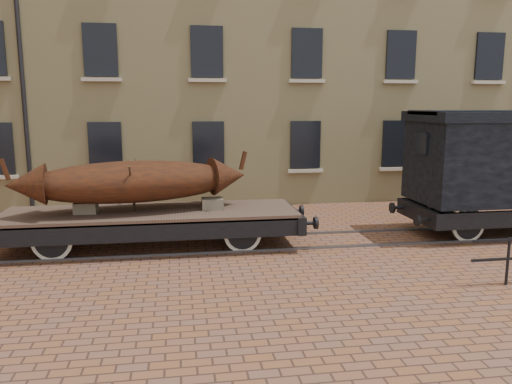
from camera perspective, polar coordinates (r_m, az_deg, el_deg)
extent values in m
plane|color=brown|center=(13.59, 6.64, -5.60)|extent=(90.00, 90.00, 0.00)
cube|color=#E0CC88|center=(23.78, 7.58, 18.04)|extent=(40.00, 10.00, 14.00)
cube|color=black|center=(17.79, -16.83, 4.94)|extent=(1.10, 0.12, 1.70)
cube|color=#BAAE97|center=(17.84, -16.70, 1.88)|extent=(1.30, 0.18, 0.12)
cube|color=black|center=(17.66, -5.46, 5.28)|extent=(1.10, 0.12, 1.70)
cube|color=#BAAE97|center=(17.70, -5.40, 2.20)|extent=(1.30, 0.18, 0.12)
cube|color=black|center=(18.20, 5.65, 5.42)|extent=(1.10, 0.12, 1.70)
cube|color=#BAAE97|center=(18.25, 5.65, 2.43)|extent=(1.30, 0.18, 0.12)
cube|color=black|center=(19.38, 15.76, 5.37)|extent=(1.10, 0.12, 1.70)
cube|color=#BAAE97|center=(19.42, 15.71, 2.56)|extent=(1.30, 0.18, 0.12)
cube|color=black|center=(21.08, 24.49, 5.19)|extent=(1.10, 0.12, 1.70)
cube|color=#BAAE97|center=(21.11, 24.39, 2.61)|extent=(1.30, 0.18, 0.12)
cube|color=black|center=(17.82, -17.36, 15.23)|extent=(1.10, 0.12, 1.70)
cube|color=#BAAE97|center=(17.69, -17.23, 12.19)|extent=(1.30, 0.18, 0.12)
cube|color=black|center=(17.69, -5.64, 15.67)|extent=(1.10, 0.12, 1.70)
cube|color=#BAAE97|center=(17.56, -5.57, 12.60)|extent=(1.30, 0.18, 0.12)
cube|color=black|center=(18.23, 5.83, 15.49)|extent=(1.10, 0.12, 1.70)
cube|color=#BAAE97|center=(18.11, 5.82, 12.52)|extent=(1.30, 0.18, 0.12)
cube|color=black|center=(19.41, 16.23, 14.82)|extent=(1.10, 0.12, 1.70)
cube|color=#BAAE97|center=(19.29, 16.16, 12.03)|extent=(1.30, 0.18, 0.12)
cube|color=black|center=(21.10, 25.13, 13.87)|extent=(1.10, 0.12, 1.70)
cube|color=#BAAE97|center=(20.99, 25.03, 11.30)|extent=(1.30, 0.18, 0.12)
cube|color=#59595E|center=(12.92, 7.49, -6.31)|extent=(30.00, 0.08, 0.06)
cube|color=#59595E|center=(14.26, 5.87, -4.72)|extent=(30.00, 0.08, 0.06)
cylinder|color=black|center=(11.42, 26.83, -7.07)|extent=(0.06, 0.06, 1.00)
cube|color=brown|center=(12.92, -11.94, -2.37)|extent=(7.35, 2.16, 0.12)
cube|color=black|center=(12.00, -12.14, -4.48)|extent=(7.35, 0.16, 0.44)
cube|color=black|center=(13.94, -11.70, -2.44)|extent=(7.35, 0.16, 0.44)
cube|color=black|center=(13.28, 4.15, -2.88)|extent=(0.22, 2.25, 0.44)
cylinder|color=black|center=(12.65, 6.11, -3.56)|extent=(0.34, 0.10, 0.10)
cylinder|color=black|center=(12.69, 6.84, -3.53)|extent=(0.08, 0.31, 0.31)
cylinder|color=black|center=(14.04, 4.57, -2.18)|extent=(0.34, 0.10, 0.10)
cylinder|color=black|center=(14.08, 5.23, -2.15)|extent=(0.08, 0.31, 0.31)
cylinder|color=black|center=(13.34, -21.61, -4.46)|extent=(0.10, 1.86, 0.10)
cylinder|color=beige|center=(12.66, -22.32, -5.27)|extent=(0.94, 0.07, 0.94)
cylinder|color=black|center=(12.66, -22.32, -5.27)|extent=(0.77, 0.10, 0.77)
cube|color=black|center=(12.49, -22.51, -4.36)|extent=(0.88, 0.08, 0.10)
cylinder|color=beige|center=(14.02, -20.98, -3.74)|extent=(0.94, 0.07, 0.94)
cylinder|color=black|center=(14.02, -20.98, -3.74)|extent=(0.77, 0.10, 0.77)
cube|color=black|center=(14.08, -20.94, -2.70)|extent=(0.88, 0.08, 0.10)
cylinder|color=black|center=(13.09, -1.95, -4.02)|extent=(0.10, 1.86, 0.10)
cylinder|color=beige|center=(12.40, -1.54, -4.82)|extent=(0.94, 0.07, 0.94)
cylinder|color=black|center=(12.40, -1.54, -4.82)|extent=(0.77, 0.10, 0.77)
cube|color=black|center=(12.22, -1.48, -3.89)|extent=(0.88, 0.08, 0.10)
cylinder|color=beige|center=(13.78, -2.31, -3.30)|extent=(0.94, 0.07, 0.94)
cylinder|color=black|center=(13.78, -2.31, -3.30)|extent=(0.77, 0.10, 0.77)
cube|color=black|center=(13.84, -2.38, -2.24)|extent=(0.88, 0.08, 0.10)
cube|color=black|center=(13.00, -11.88, -4.01)|extent=(3.92, 0.06, 0.06)
cube|color=gray|center=(13.06, -18.86, -1.68)|extent=(0.54, 0.49, 0.27)
cube|color=gray|center=(12.88, -5.00, -1.33)|extent=(0.54, 0.49, 0.27)
ellipsoid|color=#4A1F0B|center=(12.80, -13.85, 1.15)|extent=(5.39, 2.46, 1.04)
cone|color=#4A1F0B|center=(12.84, -24.87, 0.74)|extent=(1.05, 1.12, 0.99)
cube|color=#4A1F0B|center=(12.84, -26.79, 2.33)|extent=(0.22, 0.14, 0.50)
cone|color=#4A1F0B|center=(13.21, -3.16, 1.89)|extent=(1.05, 1.12, 0.99)
cube|color=#4A1F0B|center=(13.28, -1.50, 3.62)|extent=(0.22, 0.14, 0.50)
cylinder|color=#3B2C1E|center=(12.41, -13.99, 0.26)|extent=(0.04, 0.89, 1.27)
cylinder|color=#3B2C1E|center=(13.23, -13.68, 0.87)|extent=(0.04, 0.89, 1.27)
cube|color=black|center=(16.86, 25.25, -1.10)|extent=(5.78, 0.15, 0.43)
cube|color=black|center=(14.50, 18.10, -2.30)|extent=(0.21, 2.31, 0.43)
cylinder|color=black|center=(13.64, 17.93, -3.05)|extent=(0.08, 0.31, 0.31)
cylinder|color=black|center=(15.00, 15.30, -1.76)|extent=(0.08, 0.31, 0.31)
cylinder|color=black|center=(15.05, 21.66, -2.90)|extent=(0.10, 1.83, 0.10)
cylinder|color=beige|center=(14.46, 23.09, -3.51)|extent=(0.92, 0.07, 0.92)
cylinder|color=black|center=(14.46, 23.09, -3.51)|extent=(0.76, 0.10, 0.76)
cylinder|color=beige|center=(15.66, 20.33, -2.34)|extent=(0.92, 0.07, 0.92)
cylinder|color=black|center=(15.66, 20.33, -2.34)|extent=(0.76, 0.10, 0.76)
cube|color=black|center=(14.23, 18.45, 5.30)|extent=(0.08, 0.58, 0.58)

